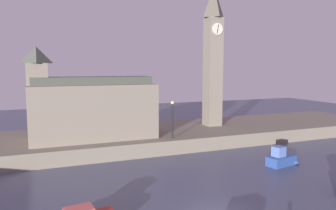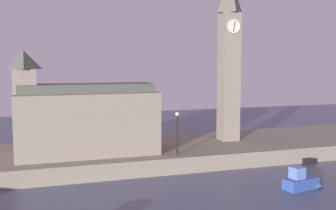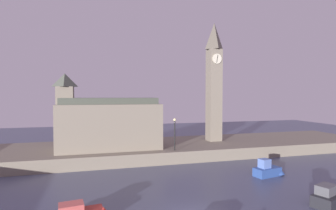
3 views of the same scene
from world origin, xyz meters
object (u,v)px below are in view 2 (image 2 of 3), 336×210
at_px(clock_tower, 229,56).
at_px(boat_tour_blue, 303,181).
at_px(parliament_hall, 82,119).
at_px(streetlamp, 177,128).

bearing_deg(clock_tower, boat_tour_blue, -89.93).
bearing_deg(clock_tower, parliament_hall, -172.89).
bearing_deg(boat_tour_blue, streetlamp, 134.24).
distance_m(streetlamp, boat_tour_blue, 11.71).
relative_size(parliament_hall, boat_tour_blue, 3.54).
relative_size(clock_tower, boat_tour_blue, 4.87).
relative_size(clock_tower, parliament_hall, 1.38).
height_order(clock_tower, boat_tour_blue, clock_tower).
xyz_separation_m(clock_tower, streetlamp, (-7.80, -5.32, -6.69)).
xyz_separation_m(parliament_hall, boat_tour_blue, (16.00, -11.36, -4.17)).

